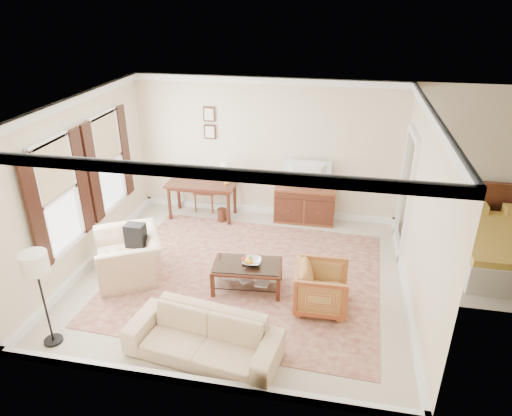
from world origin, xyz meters
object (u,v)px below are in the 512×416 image
(club_armchair, at_px, (128,249))
(sofa, at_px, (203,331))
(tv, at_px, (307,167))
(writing_desk, at_px, (202,187))
(coffee_table, at_px, (247,270))
(sideboard, at_px, (305,204))
(striped_armchair, at_px, (322,286))

(club_armchair, relative_size, sofa, 0.58)
(tv, xyz_separation_m, sofa, (-0.92, -4.15, -0.83))
(writing_desk, height_order, tv, tv)
(writing_desk, distance_m, tv, 2.23)
(writing_desk, distance_m, coffee_table, 2.83)
(sideboard, xyz_separation_m, sofa, (-0.92, -4.17, 0.02))
(writing_desk, xyz_separation_m, club_armchair, (-0.55, -2.41, -0.16))
(writing_desk, relative_size, coffee_table, 1.25)
(coffee_table, height_order, striped_armchair, striped_armchair)
(sideboard, relative_size, striped_armchair, 1.55)
(coffee_table, relative_size, sofa, 0.56)
(writing_desk, xyz_separation_m, coffee_table, (1.48, -2.39, -0.32))
(tv, height_order, striped_armchair, tv)
(club_armchair, bearing_deg, sofa, 18.35)
(tv, bearing_deg, club_armchair, 43.71)
(tv, bearing_deg, writing_desk, 4.52)
(striped_armchair, height_order, sofa, striped_armchair)
(tv, relative_size, sofa, 0.46)
(striped_armchair, xyz_separation_m, club_armchair, (-3.23, 0.26, 0.11))
(writing_desk, bearing_deg, striped_armchair, -44.83)
(sofa, bearing_deg, writing_desk, 115.79)
(sideboard, xyz_separation_m, striped_armchair, (0.53, -2.86, 0.02))
(tv, height_order, coffee_table, tv)
(club_armchair, bearing_deg, striped_armchair, 55.20)
(writing_desk, bearing_deg, coffee_table, -58.22)
(sideboard, distance_m, tv, 0.85)
(writing_desk, height_order, club_armchair, club_armchair)
(striped_armchair, relative_size, club_armchair, 0.68)
(writing_desk, xyz_separation_m, striped_armchair, (2.69, -2.67, -0.27))
(tv, relative_size, coffee_table, 0.81)
(striped_armchair, height_order, club_armchair, club_armchair)
(writing_desk, height_order, sideboard, writing_desk)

